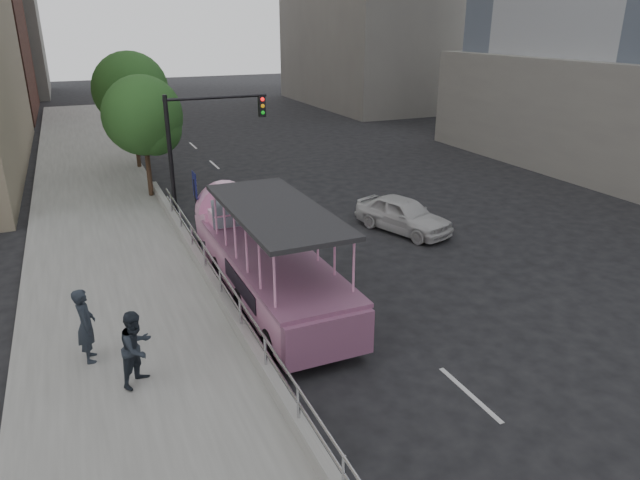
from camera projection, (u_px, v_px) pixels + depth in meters
The scene contains 12 objects.
ground at pixel (386, 359), 14.15m from camera, with size 160.00×160.00×0.00m, color black.
sidewalk at pixel (109, 250), 20.52m from camera, with size 5.50×80.00×0.30m, color #A4A49E.
kerb_wall at pixel (241, 330), 14.53m from camera, with size 0.24×30.00×0.36m, color #AFAFAA.
guardrail at pixel (240, 307), 14.29m from camera, with size 0.07×22.00×0.71m.
duck_boat at pixel (263, 258), 17.21m from camera, with size 2.44×9.42×3.12m.
car at pixel (403, 214), 22.53m from camera, with size 1.65×4.10×1.40m, color silver.
pedestrian_near at pixel (86, 325), 13.27m from camera, with size 0.67×0.44×1.84m, color #232B34.
pedestrian_mid at pixel (137, 348), 12.43m from camera, with size 0.85×0.66×1.75m, color #232B34.
parking_sign at pixel (196, 201), 20.47m from camera, with size 0.08×0.65×2.87m.
traffic_signal at pixel (199, 137), 22.96m from camera, with size 4.20×0.32×5.20m.
street_tree_near at pixel (146, 119), 25.19m from camera, with size 3.52×3.52×5.72m.
street_tree_far at pixel (133, 93), 30.23m from camera, with size 3.97×3.97×6.45m.
Camera 1 is at (-6.36, -10.49, 7.83)m, focal length 32.00 mm.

